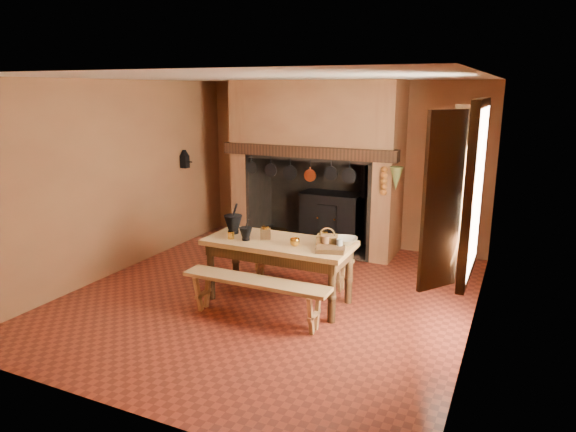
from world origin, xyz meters
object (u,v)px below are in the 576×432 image
object	(u,v)px
bench_front	(256,290)
mixing_bowl	(344,241)
coffee_grinder	(266,233)
iron_range	(332,219)
wicker_basket	(327,240)
work_table	(279,250)

from	to	relation	value
bench_front	mixing_bowl	distance (m)	1.25
bench_front	coffee_grinder	distance (m)	0.84
bench_front	iron_range	bearing A→B (deg)	93.79
coffee_grinder	wicker_basket	bearing A→B (deg)	-23.30
mixing_bowl	wicker_basket	distance (m)	0.24
work_table	wicker_basket	distance (m)	0.67
work_table	wicker_basket	size ratio (longest dim) A/B	6.58
iron_range	wicker_basket	distance (m)	2.67
coffee_grinder	wicker_basket	world-z (taller)	wicker_basket
coffee_grinder	mixing_bowl	distance (m)	1.01
iron_range	mixing_bowl	distance (m)	2.55
bench_front	mixing_bowl	size ratio (longest dim) A/B	5.74
work_table	coffee_grinder	distance (m)	0.28
mixing_bowl	wicker_basket	xyz separation A→B (m)	(-0.16, -0.18, 0.04)
work_table	coffee_grinder	world-z (taller)	coffee_grinder
work_table	mixing_bowl	world-z (taller)	mixing_bowl
iron_range	wicker_basket	size ratio (longest dim) A/B	5.64
iron_range	bench_front	world-z (taller)	iron_range
work_table	mixing_bowl	distance (m)	0.83
bench_front	work_table	bearing A→B (deg)	90.00
mixing_bowl	bench_front	bearing A→B (deg)	-132.97
iron_range	work_table	size ratio (longest dim) A/B	0.86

